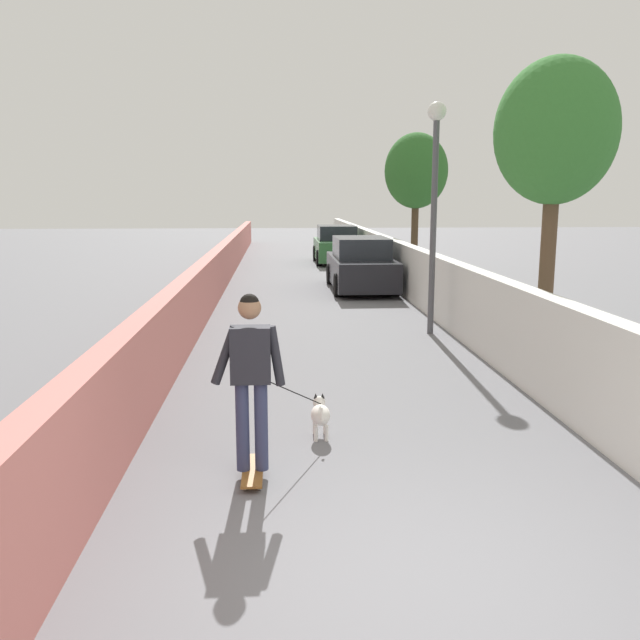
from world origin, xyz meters
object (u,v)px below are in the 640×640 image
object	(u,v)px
lamp_post	(435,179)
dog	(320,413)
tree_right_near	(416,172)
car_near	(361,266)
person_skateboarder	(251,368)
car_far	(337,246)
skateboard	(253,471)
tree_right_mid	(555,134)

from	to	relation	value
lamp_post	dog	xyz separation A→B (m)	(-5.64, 2.59, -2.77)
lamp_post	tree_right_near	bearing A→B (deg)	-9.85
car_near	dog	bearing A→B (deg)	170.61
person_skateboarder	car_far	distance (m)	21.29
skateboard	person_skateboarder	bearing A→B (deg)	-135.00
lamp_post	tree_right_mid	bearing A→B (deg)	-122.20
tree_right_near	tree_right_mid	size ratio (longest dim) A/B	0.96
skateboard	car_near	bearing A→B (deg)	-11.72
tree_right_mid	car_far	size ratio (longest dim) A/B	1.33
tree_right_mid	skateboard	distance (m)	8.45
dog	car_far	world-z (taller)	car_far
dog	tree_right_mid	bearing A→B (deg)	-44.64
dog	car_near	world-z (taller)	car_near
tree_right_mid	dog	world-z (taller)	tree_right_mid
skateboard	car_near	size ratio (longest dim) A/B	0.19
person_skateboarder	car_far	size ratio (longest dim) A/B	0.45
person_skateboarder	tree_right_mid	bearing A→B (deg)	-42.83
skateboard	person_skateboarder	size ratio (longest dim) A/B	0.46
tree_right_near	dog	world-z (taller)	tree_right_near
person_skateboarder	car_near	size ratio (longest dim) A/B	0.41
tree_right_near	lamp_post	xyz separation A→B (m)	(-10.34, 1.80, -0.51)
tree_right_near	car_far	size ratio (longest dim) A/B	1.27
tree_right_near	lamp_post	size ratio (longest dim) A/B	1.09
tree_right_mid	skateboard	bearing A→B (deg)	137.17
dog	lamp_post	bearing A→B (deg)	-24.63
dog	car_near	bearing A→B (deg)	-9.39
tree_right_mid	dog	size ratio (longest dim) A/B	3.71
car_far	tree_right_near	bearing A→B (deg)	-149.36
lamp_post	car_far	size ratio (longest dim) A/B	1.17
person_skateboarder	car_near	world-z (taller)	person_skateboarder
tree_right_mid	person_skateboarder	size ratio (longest dim) A/B	2.94
tree_right_near	car_near	world-z (taller)	tree_right_near
lamp_post	dog	distance (m)	6.80
car_near	skateboard	bearing A→B (deg)	168.28
car_near	car_far	distance (m)	8.01
dog	tree_right_near	bearing A→B (deg)	-15.33
skateboard	car_near	xyz separation A→B (m)	(13.10, -2.72, 0.65)
dog	car_far	distance (m)	20.13
tree_right_near	lamp_post	distance (m)	10.51
skateboard	person_skateboarder	world-z (taller)	person_skateboarder
tree_right_mid	lamp_post	xyz separation A→B (m)	(1.16, 1.84, -0.74)
tree_right_near	skateboard	distance (m)	18.15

